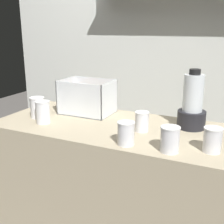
{
  "coord_description": "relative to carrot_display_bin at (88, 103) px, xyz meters",
  "views": [
    {
      "loc": [
        0.7,
        -1.48,
        1.46
      ],
      "look_at": [
        0.0,
        0.0,
        0.98
      ],
      "focal_mm": 46.95,
      "sensor_mm": 36.0,
      "label": 1
    }
  ],
  "objects": [
    {
      "name": "juice_cup_pomegranate_left",
      "position": [
        -0.14,
        -0.3,
        -0.01
      ],
      "size": [
        0.09,
        0.09,
        0.14
      ],
      "color": "white",
      "rests_on": "counter"
    },
    {
      "name": "back_wall_unit",
      "position": [
        0.25,
        0.61,
        0.29
      ],
      "size": [
        2.6,
        0.24,
        2.5
      ],
      "color": "silver",
      "rests_on": "ground_plane"
    },
    {
      "name": "juice_cup_mango_middle",
      "position": [
        0.44,
        -0.4,
        -0.02
      ],
      "size": [
        0.09,
        0.09,
        0.12
      ],
      "color": "white",
      "rests_on": "counter"
    },
    {
      "name": "counter",
      "position": [
        0.25,
        -0.16,
        -0.52
      ],
      "size": [
        1.4,
        0.64,
        0.9
      ],
      "primitive_type": "cube",
      "color": "tan",
      "rests_on": "ground_plane"
    },
    {
      "name": "juice_cup_pomegranate_far_left",
      "position": [
        -0.24,
        -0.23,
        -0.01
      ],
      "size": [
        0.09,
        0.09,
        0.13
      ],
      "color": "white",
      "rests_on": "counter"
    },
    {
      "name": "juice_cup_orange_far_right",
      "position": [
        0.66,
        -0.39,
        -0.02
      ],
      "size": [
        0.09,
        0.09,
        0.12
      ],
      "color": "white",
      "rests_on": "counter"
    },
    {
      "name": "blender_pitcher",
      "position": [
        0.68,
        -0.01,
        0.06
      ],
      "size": [
        0.16,
        0.16,
        0.34
      ],
      "color": "black",
      "rests_on": "counter"
    },
    {
      "name": "juice_cup_pomegranate_right",
      "position": [
        0.44,
        -0.18,
        -0.02
      ],
      "size": [
        0.08,
        0.08,
        0.11
      ],
      "color": "white",
      "rests_on": "counter"
    },
    {
      "name": "juice_cup_orange_rightmost",
      "position": [
        0.83,
        -0.31,
        -0.02
      ],
      "size": [
        0.09,
        0.09,
        0.12
      ],
      "color": "white",
      "rests_on": "counter"
    },
    {
      "name": "carrot_display_bin",
      "position": [
        0.0,
        0.0,
        0.0
      ],
      "size": [
        0.33,
        0.23,
        0.22
      ],
      "color": "white",
      "rests_on": "counter"
    }
  ]
}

